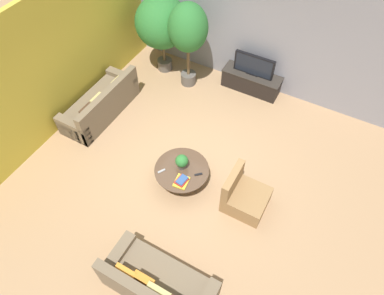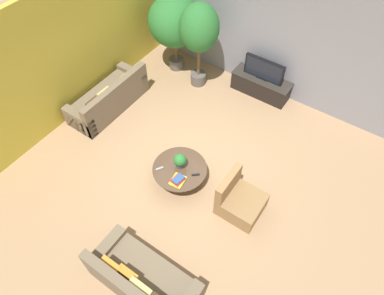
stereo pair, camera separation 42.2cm
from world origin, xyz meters
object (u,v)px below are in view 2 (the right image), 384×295
(couch_by_wall, at_px, (109,99))
(potted_palm_corner, at_px, (199,30))
(armchair_wicker, at_px, (239,201))
(potted_plant_tabletop, at_px, (180,161))
(coffee_table, at_px, (180,172))
(couch_near_entry, at_px, (143,281))
(media_console, at_px, (261,85))
(potted_palm_tall, at_px, (175,22))
(television, at_px, (264,70))

(couch_by_wall, bearing_deg, potted_palm_corner, 147.24)
(armchair_wicker, relative_size, potted_plant_tabletop, 2.55)
(coffee_table, distance_m, couch_near_entry, 2.26)
(media_console, bearing_deg, potted_palm_tall, -171.48)
(potted_palm_corner, xyz_separation_m, potted_plant_tabletop, (1.36, -2.70, -0.98))
(armchair_wicker, relative_size, potted_palm_corner, 0.39)
(couch_by_wall, distance_m, potted_plant_tabletop, 2.75)
(potted_palm_corner, bearing_deg, potted_plant_tabletop, -63.24)
(media_console, distance_m, television, 0.50)
(couch_by_wall, distance_m, potted_palm_corner, 2.68)
(potted_palm_tall, distance_m, potted_plant_tabletop, 3.73)
(couch_by_wall, height_order, potted_palm_tall, potted_palm_tall)
(television, xyz_separation_m, armchair_wicker, (1.19, -3.20, -0.49))
(media_console, xyz_separation_m, couch_by_wall, (-2.81, -2.54, 0.03))
(television, xyz_separation_m, couch_by_wall, (-2.81, -2.54, -0.47))
(coffee_table, xyz_separation_m, potted_palm_tall, (-2.24, 2.95, 1.10))
(couch_near_entry, xyz_separation_m, potted_plant_tabletop, (-0.79, 2.17, 0.29))
(television, bearing_deg, media_console, 90.00)
(media_console, relative_size, television, 1.47)
(potted_palm_corner, bearing_deg, potted_palm_tall, 166.80)
(television, relative_size, couch_near_entry, 0.55)
(coffee_table, bearing_deg, media_console, 87.49)
(armchair_wicker, xyz_separation_m, potted_palm_corner, (-2.72, 2.65, 1.29))
(armchair_wicker, height_order, potted_palm_tall, potted_palm_tall)
(coffee_table, relative_size, couch_by_wall, 0.53)
(coffee_table, height_order, potted_palm_tall, potted_palm_tall)
(couch_by_wall, xyz_separation_m, potted_plant_tabletop, (2.64, -0.71, 0.29))
(couch_by_wall, distance_m, armchair_wicker, 4.05)
(couch_by_wall, bearing_deg, coffee_table, 73.99)
(couch_near_entry, height_order, potted_palm_tall, potted_palm_tall)
(armchair_wicker, xyz_separation_m, potted_plant_tabletop, (-1.36, -0.05, 0.31))
(couch_near_entry, xyz_separation_m, potted_palm_tall, (-3.00, 5.07, 1.08))
(couch_by_wall, height_order, armchair_wicker, armchair_wicker)
(television, height_order, potted_palm_corner, potted_palm_corner)
(couch_by_wall, xyz_separation_m, couch_near_entry, (3.43, -2.89, 0.01))
(television, bearing_deg, couch_near_entry, -83.45)
(potted_palm_corner, bearing_deg, coffee_table, -63.27)
(potted_palm_corner, distance_m, potted_plant_tabletop, 3.17)
(media_console, xyz_separation_m, coffee_table, (-0.14, -3.31, 0.02))
(coffee_table, height_order, potted_plant_tabletop, potted_plant_tabletop)
(television, bearing_deg, potted_palm_corner, -160.06)
(coffee_table, bearing_deg, armchair_wicker, 4.38)
(television, distance_m, couch_by_wall, 3.81)
(media_console, relative_size, couch_near_entry, 0.81)
(potted_palm_tall, bearing_deg, television, 8.49)
(armchair_wicker, height_order, potted_plant_tabletop, armchair_wicker)
(armchair_wicker, bearing_deg, couch_by_wall, 80.59)
(potted_palm_corner, relative_size, potted_plant_tabletop, 6.60)
(couch_near_entry, height_order, potted_plant_tabletop, couch_near_entry)
(armchair_wicker, bearing_deg, coffee_table, 94.38)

